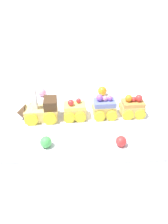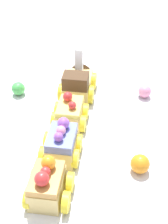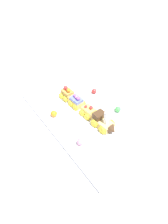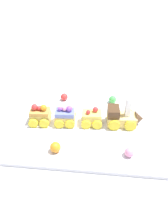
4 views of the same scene
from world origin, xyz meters
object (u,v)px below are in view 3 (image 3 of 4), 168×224
cake_car_blueberry (77,102)px  gumball_green (118,109)px  gumball_pink (80,142)px  cake_train_locomotive (104,123)px  cake_car_lemon (88,112)px  cake_car_caramel (67,94)px  gumball_orange (54,114)px  gumball_red (94,91)px

cake_car_blueberry → gumball_green: cake_car_blueberry is taller
cake_car_blueberry → gumball_pink: size_ratio=2.55×
cake_train_locomotive → cake_car_lemon: bearing=179.9°
gumball_green → cake_car_caramel: bearing=-149.4°
cake_car_caramel → gumball_green: size_ratio=2.46×
cake_car_lemon → cake_car_caramel: cake_car_caramel is taller
gumball_pink → gumball_orange: bearing=-178.9°
gumball_pink → gumball_green: 0.27m
cake_car_lemon → gumball_green: bearing=58.2°
gumball_red → gumball_green: (0.19, -0.00, 0.00)m
cake_car_lemon → cake_car_blueberry: cake_car_blueberry is taller
gumball_red → gumball_orange: bearing=-85.2°
gumball_red → cake_car_caramel: bearing=-111.3°
cake_car_caramel → cake_car_blueberry: bearing=-0.4°
cake_car_blueberry → cake_car_caramel: bearing=179.6°
cake_car_blueberry → gumball_pink: cake_car_blueberry is taller
cake_car_caramel → gumball_green: bearing=26.7°
cake_train_locomotive → gumball_orange: cake_train_locomotive is taller
cake_car_blueberry → cake_car_caramel: size_ratio=1.00×
cake_car_blueberry → gumball_pink: 0.24m
gumball_green → cake_car_blueberry: bearing=-138.8°
cake_car_lemon → cake_car_caramel: (-0.17, -0.01, 0.00)m
cake_car_caramel → gumball_orange: 0.15m
gumball_orange → gumball_red: size_ratio=1.15×
cake_car_blueberry → gumball_orange: bearing=-96.6°
cake_car_lemon → cake_car_blueberry: bearing=-179.8°
gumball_orange → gumball_green: size_ratio=1.09×
gumball_orange → gumball_green: (0.17, 0.27, -0.00)m
gumball_pink → cake_car_caramel: bearing=156.9°
cake_train_locomotive → gumball_pink: (0.01, -0.14, -0.01)m
gumball_orange → gumball_red: bearing=94.8°
cake_car_blueberry → gumball_orange: cake_car_blueberry is taller
cake_car_lemon → cake_car_blueberry: size_ratio=1.00×
cake_car_caramel → gumball_orange: bearing=-62.2°
cake_car_lemon → cake_car_caramel: bearing=179.9°
cake_car_lemon → gumball_red: size_ratio=2.59×
gumball_pink → cake_train_locomotive: bearing=94.7°
gumball_orange → gumball_red: (-0.02, 0.27, -0.00)m
cake_car_blueberry → gumball_red: bearing=97.9°
cake_car_caramel → gumball_pink: (0.29, -0.12, -0.01)m
cake_car_lemon → gumball_orange: size_ratio=2.26×
cake_car_blueberry → gumball_orange: size_ratio=2.26×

